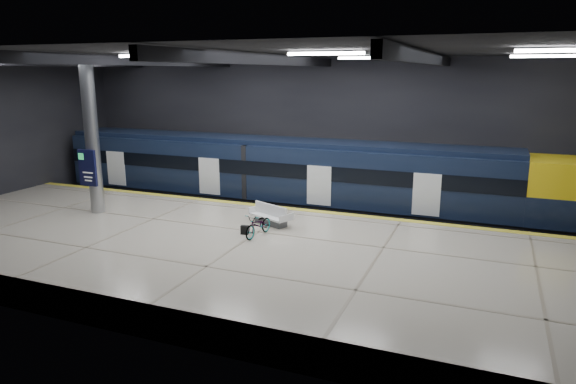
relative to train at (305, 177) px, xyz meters
The scene contains 10 objects.
ground 5.88m from the train, 86.14° to the right, with size 30.00×30.00×0.00m, color black.
room_shell 6.61m from the train, 86.15° to the right, with size 30.10×16.10×8.05m.
platform 8.15m from the train, 87.34° to the right, with size 30.00×11.00×1.10m, color #B5AD99.
safety_strip 2.93m from the train, 82.30° to the right, with size 30.00×0.40×0.01m, color yellow.
rails 2.01m from the train, ahead, with size 30.00×1.52×0.16m.
train is the anchor object (origin of this frame).
bench 5.43m from the train, 85.45° to the right, with size 2.09×1.52×0.85m.
bicycle 7.02m from the train, 84.97° to the right, with size 0.60×1.72×0.90m, color #99999E.
pannier_bag 7.02m from the train, 89.89° to the right, with size 0.30×0.18×0.35m, color black.
info_column 10.32m from the train, 139.47° to the right, with size 0.90×0.78×6.90m.
Camera 1 is at (8.33, -18.62, 7.31)m, focal length 32.00 mm.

